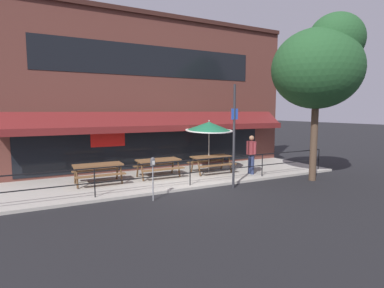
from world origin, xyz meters
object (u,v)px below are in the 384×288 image
(picnic_table_right, at_px, (211,160))
(pedestrian_walking, at_px, (251,153))
(picnic_table_centre, at_px, (158,163))
(street_sign_pole, at_px, (234,136))
(street_tree_curbside, at_px, (321,64))
(parking_meter_near, at_px, (153,166))
(picnic_table_left, at_px, (98,168))
(patio_umbrella_right, at_px, (209,127))

(picnic_table_right, height_order, pedestrian_walking, pedestrian_walking)
(picnic_table_centre, bearing_deg, pedestrian_walking, -17.45)
(street_sign_pole, height_order, street_tree_curbside, street_tree_curbside)
(parking_meter_near, relative_size, street_sign_pole, 0.37)
(picnic_table_left, distance_m, pedestrian_walking, 6.49)
(picnic_table_right, xyz_separation_m, street_tree_curbside, (3.34, -2.89, 4.06))
(picnic_table_centre, distance_m, patio_umbrella_right, 2.87)
(picnic_table_right, relative_size, pedestrian_walking, 1.05)
(patio_umbrella_right, height_order, pedestrian_walking, patio_umbrella_right)
(picnic_table_centre, relative_size, street_sign_pole, 0.47)
(picnic_table_left, bearing_deg, street_sign_pole, -29.63)
(patio_umbrella_right, height_order, parking_meter_near, patio_umbrella_right)
(picnic_table_centre, xyz_separation_m, picnic_table_right, (2.46, -0.22, 0.00))
(pedestrian_walking, height_order, street_sign_pole, street_sign_pole)
(pedestrian_walking, relative_size, parking_meter_near, 1.20)
(picnic_table_centre, height_order, patio_umbrella_right, patio_umbrella_right)
(street_sign_pole, bearing_deg, picnic_table_right, 79.33)
(picnic_table_right, height_order, street_tree_curbside, street_tree_curbside)
(picnic_table_right, xyz_separation_m, street_sign_pole, (-0.45, -2.37, 1.28))
(pedestrian_walking, relative_size, street_tree_curbside, 0.25)
(street_tree_curbside, bearing_deg, parking_meter_near, 177.10)
(picnic_table_centre, xyz_separation_m, parking_meter_near, (-1.22, -2.76, 0.44))
(picnic_table_right, distance_m, street_tree_curbside, 6.00)
(picnic_table_centre, distance_m, pedestrian_walking, 4.12)
(pedestrian_walking, height_order, parking_meter_near, pedestrian_walking)
(picnic_table_centre, relative_size, patio_umbrella_right, 0.76)
(street_sign_pole, bearing_deg, parking_meter_near, -177.08)
(picnic_table_left, relative_size, patio_umbrella_right, 0.76)
(picnic_table_right, height_order, patio_umbrella_right, patio_umbrella_right)
(picnic_table_left, distance_m, patio_umbrella_right, 5.14)
(picnic_table_left, bearing_deg, picnic_table_centre, 1.08)
(picnic_table_left, xyz_separation_m, patio_umbrella_right, (4.92, 0.05, 1.47))
(picnic_table_left, xyz_separation_m, street_tree_curbside, (8.26, -3.07, 4.06))
(parking_meter_near, bearing_deg, picnic_table_right, 34.55)
(picnic_table_left, xyz_separation_m, pedestrian_walking, (6.38, -1.18, 0.35))
(picnic_table_left, relative_size, picnic_table_right, 1.00)
(picnic_table_centre, relative_size, picnic_table_right, 1.00)
(patio_umbrella_right, height_order, street_tree_curbside, street_tree_curbside)
(patio_umbrella_right, distance_m, parking_meter_near, 4.72)
(picnic_table_right, xyz_separation_m, parking_meter_near, (-3.68, -2.53, 0.44))
(picnic_table_right, relative_size, street_tree_curbside, 0.27)
(parking_meter_near, bearing_deg, patio_umbrella_right, 36.91)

